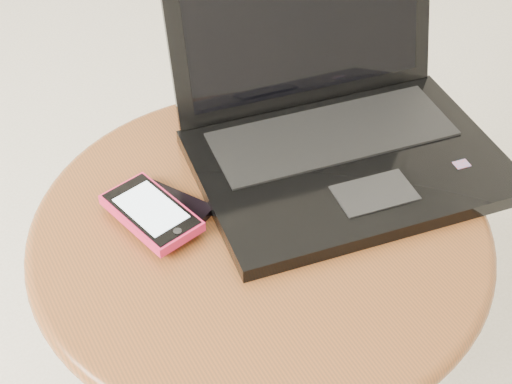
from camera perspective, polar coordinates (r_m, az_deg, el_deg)
table at (r=0.98m, az=0.30°, el=-6.26°), size 0.56×0.56×0.45m
laptop at (r=1.00m, az=6.02°, el=5.29°), size 0.43×0.38×0.25m
phone_black at (r=0.94m, az=-6.90°, el=-1.07°), size 0.11×0.12×0.01m
phone_pink at (r=0.91m, az=-7.89°, el=-1.54°), size 0.09×0.14×0.02m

